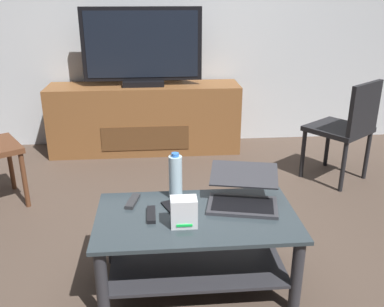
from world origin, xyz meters
TOP-DOWN VIEW (x-y plane):
  - ground_plane at (0.00, 0.00)m, footprint 7.68×7.68m
  - back_wall at (0.00, 2.21)m, footprint 6.40×0.12m
  - coffee_table at (-0.03, -0.26)m, footprint 1.04×0.59m
  - media_cabinet at (-0.34, 1.89)m, footprint 1.85×0.45m
  - television at (-0.34, 1.86)m, footprint 1.11×0.20m
  - dining_chair at (1.33, 1.00)m, footprint 0.62×0.62m
  - laptop at (0.24, -0.13)m, footprint 0.44×0.45m
  - router_box at (-0.10, -0.35)m, footprint 0.13×0.09m
  - water_bottle_near at (-0.13, -0.04)m, footprint 0.07×0.07m
  - cell_phone at (-0.16, -0.16)m, footprint 0.12×0.16m
  - tv_remote at (-0.27, -0.25)m, footprint 0.05×0.16m
  - soundbar_remote at (-0.37, -0.09)m, footprint 0.08×0.17m

SIDE VIEW (x-z plane):
  - ground_plane at x=0.00m, z-range 0.00..0.00m
  - coffee_table at x=-0.03m, z-range 0.08..0.51m
  - media_cabinet at x=-0.34m, z-range 0.00..0.67m
  - cell_phone at x=-0.16m, z-range 0.43..0.44m
  - tv_remote at x=-0.27m, z-range 0.43..0.45m
  - soundbar_remote at x=-0.37m, z-range 0.43..0.45m
  - dining_chair at x=1.33m, z-range 0.06..0.92m
  - laptop at x=0.24m, z-range 0.41..0.57m
  - router_box at x=-0.10m, z-range 0.43..0.58m
  - water_bottle_near at x=-0.13m, z-range 0.43..0.69m
  - television at x=-0.34m, z-range 0.65..1.37m
  - back_wall at x=0.00m, z-range 0.00..2.80m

